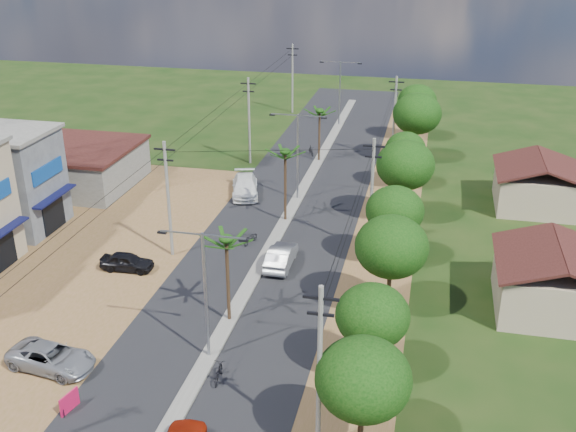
% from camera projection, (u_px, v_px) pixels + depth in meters
% --- Properties ---
extents(ground, '(160.00, 160.00, 0.00)m').
position_uv_depth(ground, '(209.00, 358.00, 39.13)').
color(ground, black).
rests_on(ground, ground).
extents(road, '(12.00, 110.00, 0.04)m').
position_uv_depth(road, '(271.00, 246.00, 52.54)').
color(road, black).
rests_on(road, ground).
extents(median, '(1.00, 90.00, 0.18)m').
position_uv_depth(median, '(280.00, 230.00, 55.20)').
color(median, '#605E56').
rests_on(median, ground).
extents(dirt_lot_west, '(18.00, 46.00, 0.04)m').
position_uv_depth(dirt_lot_west, '(50.00, 268.00, 49.28)').
color(dirt_lot_west, brown).
rests_on(dirt_lot_west, ground).
extents(dirt_shoulder_east, '(5.00, 90.00, 0.03)m').
position_uv_depth(dirt_shoulder_east, '(380.00, 257.00, 50.84)').
color(dirt_shoulder_east, brown).
rests_on(dirt_shoulder_east, ground).
extents(shophouse_grey, '(9.00, 6.40, 8.30)m').
position_uv_depth(shophouse_grey, '(4.00, 180.00, 54.39)').
color(shophouse_grey, '#4A4C51').
rests_on(shophouse_grey, ground).
extents(low_shed, '(10.40, 10.40, 3.95)m').
position_uv_depth(low_shed, '(80.00, 166.00, 64.02)').
color(low_shed, '#605E56').
rests_on(low_shed, ground).
extents(house_east_near, '(7.60, 7.50, 4.60)m').
position_uv_depth(house_east_near, '(555.00, 277.00, 43.12)').
color(house_east_near, tan).
rests_on(house_east_near, ground).
extents(house_east_far, '(7.60, 7.50, 4.60)m').
position_uv_depth(house_east_far, '(539.00, 181.00, 59.02)').
color(house_east_far, tan).
rests_on(house_east_far, ground).
extents(tree_east_a, '(4.40, 4.40, 6.37)m').
position_uv_depth(tree_east_a, '(363.00, 379.00, 30.07)').
color(tree_east_a, black).
rests_on(tree_east_a, ground).
extents(tree_east_b, '(4.00, 4.00, 5.83)m').
position_uv_depth(tree_east_b, '(373.00, 316.00, 35.63)').
color(tree_east_b, black).
rests_on(tree_east_b, ground).
extents(tree_east_c, '(4.60, 4.60, 6.83)m').
position_uv_depth(tree_east_c, '(392.00, 247.00, 41.51)').
color(tree_east_c, black).
rests_on(tree_east_c, ground).
extents(tree_east_d, '(4.20, 4.20, 6.13)m').
position_uv_depth(tree_east_d, '(395.00, 211.00, 48.04)').
color(tree_east_d, black).
rests_on(tree_east_d, ground).
extents(tree_east_e, '(4.80, 4.80, 7.14)m').
position_uv_depth(tree_east_e, '(405.00, 165.00, 54.86)').
color(tree_east_e, black).
rests_on(tree_east_e, ground).
extents(tree_east_f, '(3.80, 3.80, 5.52)m').
position_uv_depth(tree_east_f, '(405.00, 149.00, 62.58)').
color(tree_east_f, black).
rests_on(tree_east_f, ground).
extents(tree_east_g, '(5.00, 5.00, 7.38)m').
position_uv_depth(tree_east_g, '(417.00, 114.00, 69.07)').
color(tree_east_g, black).
rests_on(tree_east_g, ground).
extents(tree_east_h, '(4.40, 4.40, 6.52)m').
position_uv_depth(tree_east_h, '(417.00, 101.00, 76.53)').
color(tree_east_h, black).
rests_on(tree_east_h, ground).
extents(palm_median_near, '(2.00, 2.00, 6.15)m').
position_uv_depth(palm_median_near, '(226.00, 243.00, 40.50)').
color(palm_median_near, black).
rests_on(palm_median_near, ground).
extents(palm_median_mid, '(2.00, 2.00, 6.55)m').
position_uv_depth(palm_median_mid, '(285.00, 155.00, 54.67)').
color(palm_median_mid, black).
rests_on(palm_median_mid, ground).
extents(palm_median_far, '(2.00, 2.00, 5.85)m').
position_uv_depth(palm_median_far, '(320.00, 113.00, 69.24)').
color(palm_median_far, black).
rests_on(palm_median_far, ground).
extents(streetlight_near, '(5.10, 0.18, 8.00)m').
position_uv_depth(streetlight_near, '(205.00, 286.00, 37.22)').
color(streetlight_near, gray).
rests_on(streetlight_near, ground).
extents(streetlight_mid, '(5.10, 0.18, 8.00)m').
position_uv_depth(streetlight_mid, '(298.00, 150.00, 59.59)').
color(streetlight_mid, gray).
rests_on(streetlight_mid, ground).
extents(streetlight_far, '(5.10, 0.18, 8.00)m').
position_uv_depth(streetlight_far, '(340.00, 88.00, 81.95)').
color(streetlight_far, gray).
rests_on(streetlight_far, ground).
extents(utility_pole_w_b, '(1.60, 0.24, 9.00)m').
position_uv_depth(utility_pole_w_b, '(168.00, 197.00, 49.37)').
color(utility_pole_w_b, '#605E56').
rests_on(utility_pole_w_b, ground).
extents(utility_pole_w_c, '(1.60, 0.24, 9.00)m').
position_uv_depth(utility_pole_w_c, '(249.00, 119.00, 69.05)').
color(utility_pole_w_c, '#605E56').
rests_on(utility_pole_w_c, ground).
extents(utility_pole_w_d, '(1.60, 0.24, 9.00)m').
position_uv_depth(utility_pole_w_d, '(292.00, 77.00, 87.84)').
color(utility_pole_w_d, '#605E56').
rests_on(utility_pole_w_d, ground).
extents(utility_pole_e_a, '(1.60, 0.24, 9.00)m').
position_uv_depth(utility_pole_e_a, '(319.00, 368.00, 30.36)').
color(utility_pole_e_a, '#605E56').
rests_on(utility_pole_e_a, ground).
extents(utility_pole_e_b, '(1.60, 0.24, 9.00)m').
position_uv_depth(utility_pole_e_b, '(372.00, 193.00, 50.04)').
color(utility_pole_e_b, '#605E56').
rests_on(utility_pole_e_b, ground).
extents(utility_pole_e_c, '(1.60, 0.24, 9.00)m').
position_uv_depth(utility_pole_e_c, '(394.00, 117.00, 69.73)').
color(utility_pole_e_c, '#605E56').
rests_on(utility_pole_e_c, ground).
extents(car_silver_mid, '(1.67, 4.74, 1.56)m').
position_uv_depth(car_silver_mid, '(281.00, 256.00, 49.29)').
color(car_silver_mid, gray).
rests_on(car_silver_mid, ground).
extents(car_white_far, '(3.80, 6.08, 1.64)m').
position_uv_depth(car_white_far, '(245.00, 186.00, 62.28)').
color(car_white_far, silver).
rests_on(car_white_far, ground).
extents(car_parked_silver, '(5.37, 3.02, 1.42)m').
position_uv_depth(car_parked_silver, '(52.00, 358.00, 37.89)').
color(car_parked_silver, gray).
rests_on(car_parked_silver, ground).
extents(car_parked_dark, '(3.93, 1.72, 1.32)m').
position_uv_depth(car_parked_dark, '(127.00, 262.00, 48.73)').
color(car_parked_dark, black).
rests_on(car_parked_dark, ground).
extents(moto_rider_east, '(0.83, 1.86, 0.94)m').
position_uv_depth(moto_rider_east, '(218.00, 373.00, 36.98)').
color(moto_rider_east, black).
rests_on(moto_rider_east, ground).
extents(moto_rider_west_a, '(1.13, 1.89, 0.94)m').
position_uv_depth(moto_rider_west_a, '(251.00, 238.00, 52.83)').
color(moto_rider_west_a, black).
rests_on(moto_rider_west_a, ground).
extents(moto_rider_west_b, '(1.16, 1.75, 1.03)m').
position_uv_depth(moto_rider_west_b, '(311.00, 151.00, 73.03)').
color(moto_rider_west_b, black).
rests_on(moto_rider_west_b, ground).
extents(roadside_sign, '(0.39, 1.31, 1.11)m').
position_uv_depth(roadside_sign, '(69.00, 402.00, 34.64)').
color(roadside_sign, '#B4103E').
rests_on(roadside_sign, ground).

